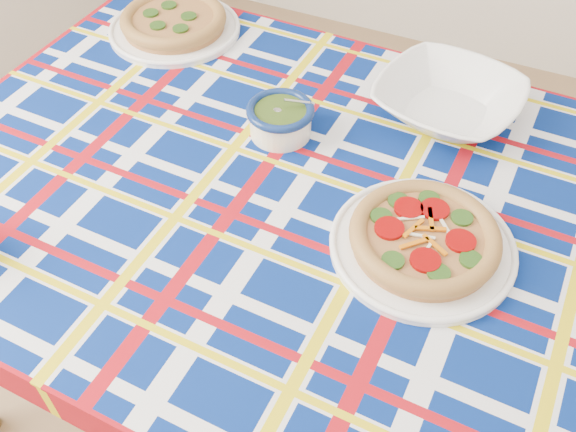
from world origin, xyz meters
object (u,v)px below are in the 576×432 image
at_px(main_focaccia_plate, 425,237).
at_px(pesto_bowl, 280,117).
at_px(serving_bowl, 448,101).
at_px(dining_table, 336,234).

xyz_separation_m(main_focaccia_plate, pesto_bowl, (-0.34, 0.17, 0.01)).
distance_m(main_focaccia_plate, serving_bowl, 0.37).
distance_m(dining_table, serving_bowl, 0.36).
xyz_separation_m(dining_table, pesto_bowl, (-0.18, 0.14, 0.12)).
distance_m(dining_table, main_focaccia_plate, 0.20).
relative_size(dining_table, pesto_bowl, 12.30).
bearing_deg(serving_bowl, main_focaccia_plate, -80.66).
height_order(pesto_bowl, serving_bowl, pesto_bowl).
distance_m(main_focaccia_plate, pesto_bowl, 0.38).
bearing_deg(main_focaccia_plate, dining_table, 167.89).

